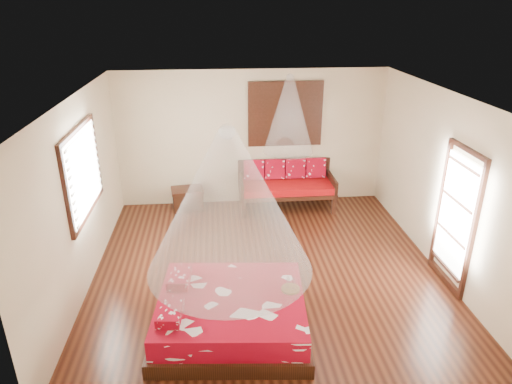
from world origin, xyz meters
The scene contains 10 objects.
room centered at (0.00, 0.00, 1.40)m, with size 5.54×5.54×2.84m.
bed centered at (-0.64, -1.42, 0.25)m, with size 2.12×1.95×0.63m.
daybed centered at (0.68, 2.39, 0.52)m, with size 1.96×0.87×0.98m.
storage_chest centered at (-1.37, 2.45, 0.23)m, with size 0.71×0.56×0.45m.
shutter_panel centered at (0.68, 2.72, 1.90)m, with size 1.52×0.06×1.32m.
window_left centered at (-2.71, 0.20, 1.70)m, with size 0.10×1.74×1.34m.
glazed_door centered at (2.72, -0.60, 1.07)m, with size 0.08×1.02×2.16m.
wine_tray centered at (0.17, -1.33, 0.55)m, with size 0.25×0.25×0.20m.
mosquito_net_main centered at (-0.62, -1.42, 1.85)m, with size 2.04×2.04×1.80m, color white.
mosquito_net_daybed centered at (0.68, 2.25, 2.00)m, with size 0.99×0.99×1.50m, color white.
Camera 1 is at (-0.76, -6.31, 4.04)m, focal length 32.00 mm.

